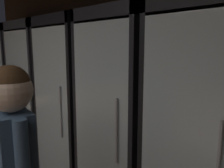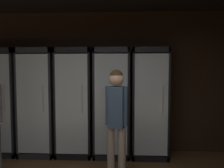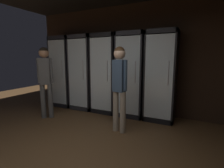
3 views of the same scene
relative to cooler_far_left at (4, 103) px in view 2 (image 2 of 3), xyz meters
name	(u,v)px [view 2 (image 2 of 3)]	position (x,y,z in m)	size (l,w,h in m)	color
wall_back	(109,82)	(2.07, 0.29, 0.40)	(6.00, 0.06, 2.80)	black
cooler_far_left	(4,103)	(0.00, 0.00, 0.00)	(0.67, 0.60, 2.06)	black
cooler_left	(39,103)	(0.71, 0.00, 0.00)	(0.67, 0.60, 2.06)	#2B2B30
cooler_center	(75,103)	(1.43, 0.00, 0.00)	(0.67, 0.60, 2.06)	black
cooler_right	(112,103)	(2.14, 0.00, 0.01)	(0.67, 0.60, 2.06)	black
cooler_far_right	(149,104)	(2.86, 0.00, 0.01)	(0.67, 0.60, 2.06)	black
shopper_far	(116,113)	(2.27, -1.06, 0.02)	(0.33, 0.22, 1.66)	gray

